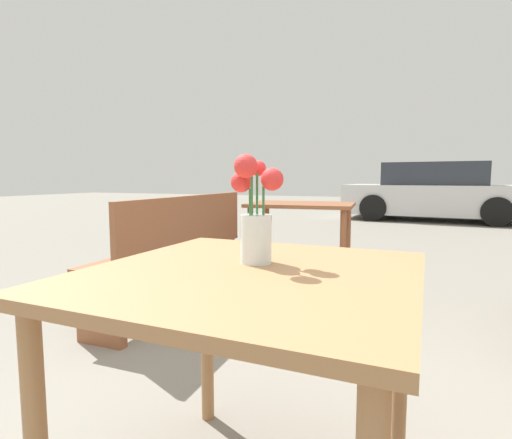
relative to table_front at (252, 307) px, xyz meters
name	(u,v)px	position (x,y,z in m)	size (l,w,h in m)	color
table_front	(252,307)	(0.00, 0.00, 0.00)	(0.87, 0.90, 0.73)	#9E7047
flower_vase	(255,219)	(-0.02, 0.08, 0.23)	(0.15, 0.15, 0.31)	silver
bench_middle	(180,248)	(-1.22, 1.54, -0.17)	(0.37, 1.62, 0.85)	brown
table_back	(301,217)	(-0.54, 2.44, 0.00)	(0.95, 0.71, 0.76)	brown
parked_car	(434,193)	(0.75, 9.20, 0.00)	(4.05, 2.09, 1.33)	silver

